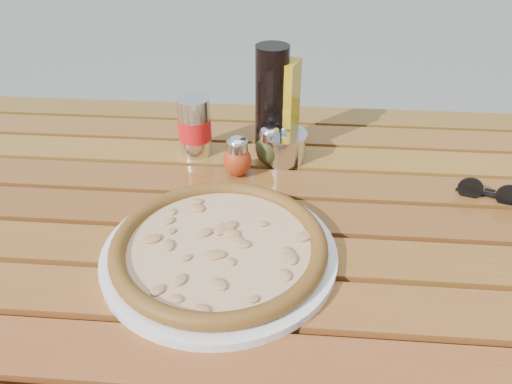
# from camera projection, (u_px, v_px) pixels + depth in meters

# --- Properties ---
(table) EXTENTS (1.40, 0.90, 0.75)m
(table) POSITION_uv_depth(u_px,v_px,m) (255.00, 246.00, 0.91)
(table) COLOR #3D1F0D
(table) RESTS_ON ground
(plate) EXTENTS (0.39, 0.39, 0.01)m
(plate) POSITION_uv_depth(u_px,v_px,m) (220.00, 253.00, 0.77)
(plate) COLOR white
(plate) RESTS_ON table
(pizza) EXTENTS (0.35, 0.35, 0.03)m
(pizza) POSITION_uv_depth(u_px,v_px,m) (219.00, 245.00, 0.76)
(pizza) COLOR beige
(pizza) RESTS_ON plate
(pepper_shaker) EXTENTS (0.07, 0.07, 0.08)m
(pepper_shaker) POSITION_uv_depth(u_px,v_px,m) (237.00, 157.00, 0.95)
(pepper_shaker) COLOR red
(pepper_shaker) RESTS_ON table
(oregano_shaker) EXTENTS (0.07, 0.07, 0.08)m
(oregano_shaker) POSITION_uv_depth(u_px,v_px,m) (270.00, 146.00, 0.98)
(oregano_shaker) COLOR #393F19
(oregano_shaker) RESTS_ON table
(dark_bottle) EXTENTS (0.07, 0.07, 0.22)m
(dark_bottle) POSITION_uv_depth(u_px,v_px,m) (272.00, 101.00, 0.99)
(dark_bottle) COLOR black
(dark_bottle) RESTS_ON table
(soda_can) EXTENTS (0.08, 0.08, 0.12)m
(soda_can) POSITION_uv_depth(u_px,v_px,m) (195.00, 127.00, 1.01)
(soda_can) COLOR silver
(soda_can) RESTS_ON table
(olive_oil_cruet) EXTENTS (0.07, 0.07, 0.21)m
(olive_oil_cruet) POSITION_uv_depth(u_px,v_px,m) (283.00, 106.00, 1.00)
(olive_oil_cruet) COLOR #AD8A12
(olive_oil_cruet) RESTS_ON table
(parmesan_tin) EXTENTS (0.13, 0.13, 0.07)m
(parmesan_tin) POSITION_uv_depth(u_px,v_px,m) (283.00, 146.00, 1.00)
(parmesan_tin) COLOR silver
(parmesan_tin) RESTS_ON table
(sunglasses) EXTENTS (0.11, 0.05, 0.04)m
(sunglasses) POSITION_uv_depth(u_px,v_px,m) (489.00, 192.00, 0.89)
(sunglasses) COLOR black
(sunglasses) RESTS_ON table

